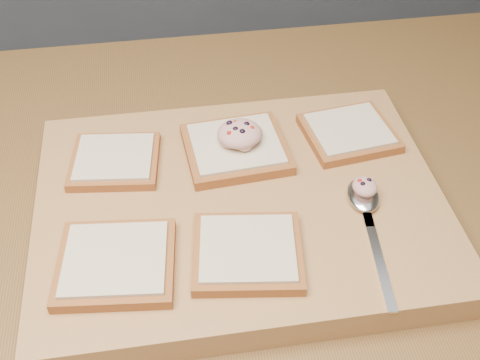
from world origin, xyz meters
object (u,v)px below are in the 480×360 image
(spoon, at_px, (365,204))
(bread_far_center, at_px, (236,148))
(cutting_board, at_px, (240,207))
(tuna_salad_dollop, at_px, (240,133))

(spoon, bearing_deg, bread_far_center, 138.73)
(cutting_board, height_order, spoon, spoon)
(bread_far_center, bearing_deg, cutting_board, -94.94)
(tuna_salad_dollop, height_order, spoon, tuna_salad_dollop)
(cutting_board, bearing_deg, spoon, -15.97)
(cutting_board, xyz_separation_m, tuna_salad_dollop, (0.01, 0.08, 0.05))
(bread_far_center, relative_size, tuna_salad_dollop, 2.38)
(cutting_board, relative_size, spoon, 2.55)
(tuna_salad_dollop, distance_m, spoon, 0.18)
(cutting_board, distance_m, spoon, 0.15)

